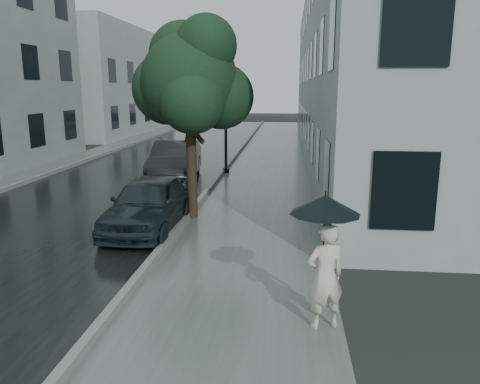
# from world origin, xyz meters

# --- Properties ---
(ground) EXTENTS (120.00, 120.00, 0.00)m
(ground) POSITION_xyz_m (0.00, 0.00, 0.00)
(ground) COLOR black
(ground) RESTS_ON ground
(sidewalk) EXTENTS (3.50, 60.00, 0.01)m
(sidewalk) POSITION_xyz_m (0.25, 12.00, 0.00)
(sidewalk) COLOR slate
(sidewalk) RESTS_ON ground
(kerb_near) EXTENTS (0.15, 60.00, 0.15)m
(kerb_near) POSITION_xyz_m (-1.57, 12.00, 0.07)
(kerb_near) COLOR slate
(kerb_near) RESTS_ON ground
(asphalt_road) EXTENTS (6.85, 60.00, 0.00)m
(asphalt_road) POSITION_xyz_m (-5.08, 12.00, 0.00)
(asphalt_road) COLOR black
(asphalt_road) RESTS_ON ground
(kerb_far) EXTENTS (0.15, 60.00, 0.15)m
(kerb_far) POSITION_xyz_m (-8.57, 12.00, 0.07)
(kerb_far) COLOR slate
(kerb_far) RESTS_ON ground
(sidewalk_far) EXTENTS (1.70, 60.00, 0.01)m
(sidewalk_far) POSITION_xyz_m (-9.50, 12.00, 0.00)
(sidewalk_far) COLOR #4C5451
(sidewalk_far) RESTS_ON ground
(building_near) EXTENTS (7.02, 36.00, 9.00)m
(building_near) POSITION_xyz_m (5.47, 19.50, 4.50)
(building_near) COLOR #909E9A
(building_near) RESTS_ON ground
(building_far_b) EXTENTS (7.02, 18.00, 8.00)m
(building_far_b) POSITION_xyz_m (-13.77, 30.00, 4.00)
(building_far_b) COLOR #909E9A
(building_far_b) RESTS_ON ground
(pedestrian) EXTENTS (0.69, 0.58, 1.60)m
(pedestrian) POSITION_xyz_m (1.70, -0.88, 0.81)
(pedestrian) COLOR beige
(pedestrian) RESTS_ON sidewalk
(umbrella) EXTENTS (1.34, 1.34, 1.13)m
(umbrella) POSITION_xyz_m (1.66, -0.88, 1.88)
(umbrella) COLOR black
(umbrella) RESTS_ON ground
(street_tree) EXTENTS (3.29, 2.99, 5.30)m
(street_tree) POSITION_xyz_m (-1.45, 4.98, 3.69)
(street_tree) COLOR #332619
(street_tree) RESTS_ON ground
(lamp_post) EXTENTS (0.85, 0.34, 5.33)m
(lamp_post) POSITION_xyz_m (-1.60, 11.83, 3.04)
(lamp_post) COLOR black
(lamp_post) RESTS_ON ground
(car_near) EXTENTS (1.65, 3.96, 1.34)m
(car_near) POSITION_xyz_m (-2.32, 3.70, 0.68)
(car_near) COLOR #19262B
(car_near) RESTS_ON ground
(car_far) EXTENTS (1.99, 4.67, 1.50)m
(car_far) POSITION_xyz_m (-3.19, 10.14, 0.75)
(car_far) COLOR #27292C
(car_far) RESTS_ON ground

